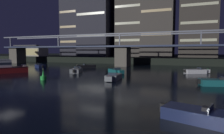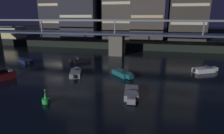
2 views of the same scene
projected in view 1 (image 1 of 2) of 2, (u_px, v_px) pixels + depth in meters
name	position (u px, v px, depth m)	size (l,w,h in m)	color
ground_plane	(8.00, 92.00, 20.74)	(400.00, 400.00, 0.00)	black
far_riverbank	(152.00, 57.00, 101.13)	(240.00, 80.00, 2.20)	black
river_bridge	(123.00, 51.00, 56.38)	(88.02, 6.40, 9.38)	#605B51
tower_west_low	(77.00, 21.00, 84.73)	(10.10, 12.15, 31.11)	#282833
tower_west_tall	(98.00, 6.00, 78.34)	(12.74, 14.02, 41.02)	#282833
tower_central	(132.00, 16.00, 75.12)	(11.87, 9.44, 31.75)	#423D38
tower_east_tall	(159.00, 2.00, 71.43)	(11.13, 13.11, 40.54)	#423D38
tower_east_low	(198.00, 15.00, 67.14)	(12.25, 8.22, 29.69)	#38332D
waterfront_pavilion	(32.00, 51.00, 84.12)	(12.40, 7.40, 4.70)	#B2AD9E
cabin_cruiser_near_left	(4.00, 68.00, 38.47)	(6.61, 8.83, 2.79)	maroon
speedboat_near_center	(76.00, 70.00, 40.13)	(2.97, 5.13, 1.16)	gray
speedboat_near_right	(86.00, 67.00, 49.89)	(4.38, 4.40, 1.16)	black
speedboat_mid_left	(196.00, 71.00, 38.25)	(4.92, 3.45, 1.16)	silver
speedboat_mid_center	(116.00, 71.00, 38.50)	(4.38, 4.40, 1.16)	#196066
speedboat_mid_right	(113.00, 77.00, 29.89)	(2.20, 5.23, 1.16)	gray
speedboat_far_left	(40.00, 66.00, 51.15)	(4.82, 3.72, 1.16)	#19234C
speedboat_far_center	(199.00, 115.00, 12.07)	(5.17, 2.82, 1.16)	#19234C
speedboat_far_right	(218.00, 82.00, 24.76)	(5.18, 2.77, 1.16)	#196066
channel_buoy	(43.00, 77.00, 29.61)	(0.90, 0.90, 1.76)	green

